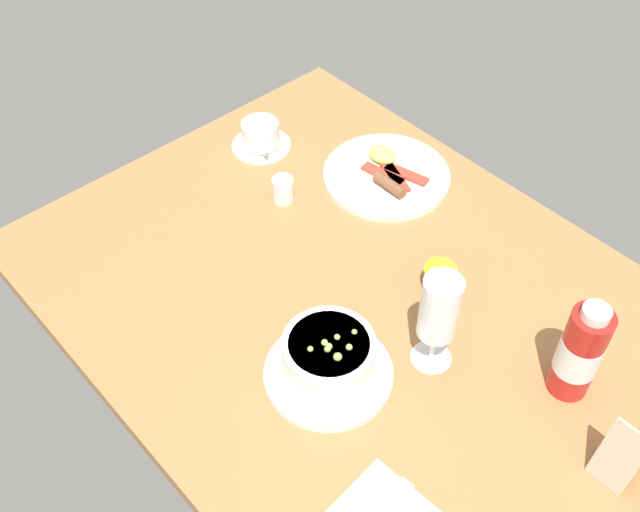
% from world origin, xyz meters
% --- Properties ---
extents(ground_plane, '(1.10, 0.84, 0.03)m').
position_xyz_m(ground_plane, '(0.00, 0.00, -0.01)').
color(ground_plane, '#9E6B3D').
extents(porridge_bowl, '(0.20, 0.20, 0.09)m').
position_xyz_m(porridge_bowl, '(0.09, -0.14, 0.04)').
color(porridge_bowl, white).
rests_on(porridge_bowl, ground_plane).
extents(coffee_cup, '(0.12, 0.12, 0.06)m').
position_xyz_m(coffee_cup, '(-0.41, 0.14, 0.03)').
color(coffee_cup, white).
rests_on(coffee_cup, ground_plane).
extents(creamer_jug, '(0.04, 0.05, 0.05)m').
position_xyz_m(creamer_jug, '(-0.26, 0.07, 0.03)').
color(creamer_jug, white).
rests_on(creamer_jug, ground_plane).
extents(wine_glass, '(0.06, 0.06, 0.18)m').
position_xyz_m(wine_glass, '(0.18, 0.00, 0.12)').
color(wine_glass, white).
rests_on(wine_glass, ground_plane).
extents(jam_jar, '(0.05, 0.05, 0.05)m').
position_xyz_m(jam_jar, '(0.09, 0.11, 0.03)').
color(jam_jar, '#51260B').
rests_on(jam_jar, ground_plane).
extents(sauce_bottle_red, '(0.06, 0.06, 0.18)m').
position_xyz_m(sauce_bottle_red, '(0.35, 0.12, 0.09)').
color(sauce_bottle_red, '#B21E19').
rests_on(sauce_bottle_red, ground_plane).
extents(breakfast_plate, '(0.25, 0.25, 0.04)m').
position_xyz_m(breakfast_plate, '(-0.17, 0.26, 0.01)').
color(breakfast_plate, white).
rests_on(breakfast_plate, ground_plane).
extents(menu_card, '(0.06, 0.06, 0.10)m').
position_xyz_m(menu_card, '(0.48, 0.05, 0.05)').
color(menu_card, tan).
rests_on(menu_card, ground_plane).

